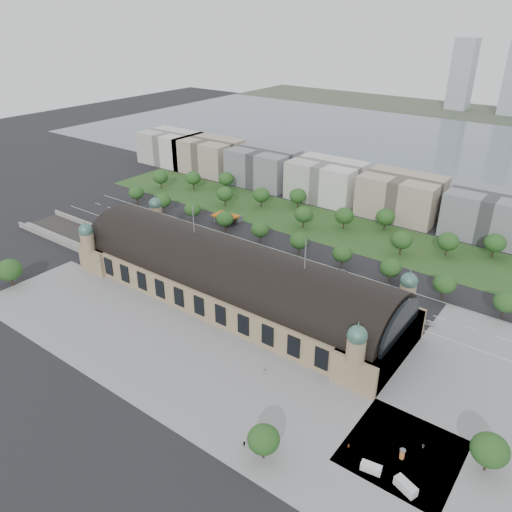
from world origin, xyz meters
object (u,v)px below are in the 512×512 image
Objects in this scene: traffic_car_0 at (145,218)px; traffic_car_4 at (278,270)px; traffic_car_6 at (427,322)px; advertising_column at (402,454)px; parked_car_6 at (226,265)px; bus_east at (332,293)px; pedestrian_2 at (423,446)px; traffic_car_5 at (343,271)px; parked_car_4 at (190,248)px; van_east at (405,486)px; bus_west at (264,267)px; pedestrian_4 at (244,444)px; bus_mid at (283,276)px; van_south at (370,468)px; parked_car_0 at (169,240)px; parked_car_1 at (149,235)px; parked_car_2 at (189,252)px; traffic_car_3 at (249,253)px; parked_car_5 at (212,258)px; pedestrian_0 at (265,372)px; parked_car_3 at (168,240)px; pedestrian_1 at (348,446)px; petrol_station at (231,217)px.

traffic_car_0 is 0.85× the size of traffic_car_4.
advertising_column is (17.15, -68.30, 0.84)m from traffic_car_6.
parked_car_6 reaches higher than traffic_car_0.
bus_east is at bearing 131.65° from advertising_column.
pedestrian_2 is at bearing -129.28° from bus_east.
traffic_car_6 is (46.47, -17.99, 0.02)m from traffic_car_5.
van_east is (142.88, -71.60, 0.57)m from parked_car_4.
bus_west is 6.91× the size of pedestrian_4.
bus_mid reaches higher than van_south.
traffic_car_0 is at bearing 90.25° from bus_west.
parked_car_1 is (-13.72, -1.80, 0.08)m from parked_car_0.
bus_mid is (104.92, -11.30, 0.89)m from traffic_car_0.
parked_car_2 is at bearing 55.06° from parked_car_1.
traffic_car_6 is at bearing 92.21° from traffic_car_0.
traffic_car_3 is 30.87m from parked_car_4.
bus_west is (92.62, -9.26, 1.15)m from traffic_car_0.
pedestrian_2 is 50.39m from pedestrian_4.
bus_west is at bearing 89.02° from traffic_car_0.
parked_car_5 is (-33.40, -8.88, -0.05)m from traffic_car_4.
van_east is 3.71× the size of pedestrian_2.
bus_east reaches higher than parked_car_2.
bus_east is at bearing 63.62° from parked_car_6.
van_south reaches higher than traffic_car_3.
bus_west reaches higher than parked_car_0.
pedestrian_0 is (43.83, -60.39, -0.90)m from bus_west.
parked_car_1 is 0.84× the size of van_east.
parked_car_3 is 43.51m from parked_car_6.
pedestrian_2 is (158.02, -55.58, 0.11)m from parked_car_3.
pedestrian_4 is at bearing 15.94° from parked_car_3.
parked_car_6 is at bearing 60.26° from parked_car_4.
van_south reaches higher than pedestrian_0.
van_east is 1.16× the size of van_south.
bus_east is (37.35, -2.04, -0.10)m from bus_west.
advertising_column is at bearing -134.23° from bus_east.
pedestrian_1 reaches higher than parked_car_5.
parked_car_2 is 13.83m from parked_car_5.
traffic_car_6 reaches higher than parked_car_1.
petrol_station reaches higher than parked_car_3.
pedestrian_1 is at bearing -157.73° from traffic_car_5.
parked_car_5 is (13.74, 1.62, 0.06)m from parked_car_2.
traffic_car_3 is at bearing 112.69° from pedestrian_0.
pedestrian_2 reaches higher than traffic_car_0.
pedestrian_2 is at bearing 113.59° from van_east.
bus_east is 58.72m from pedestrian_0.
pedestrian_0 reaches higher than traffic_car_3.
pedestrian_0 is at bearing -31.33° from traffic_car_6.
van_east is at bearing -126.18° from bus_mid.
pedestrian_1 reaches higher than parked_car_6.
bus_east reaches higher than parked_car_1.
traffic_car_4 is at bearing 26.63° from pedestrian_2.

